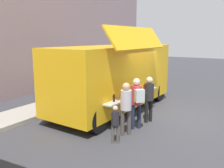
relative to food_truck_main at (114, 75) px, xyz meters
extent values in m
plane|color=#38383D|center=(0.39, -2.12, -1.50)|extent=(60.00, 60.00, 0.00)
cube|color=#EDAB15|center=(0.00, 0.02, 0.01)|extent=(6.49, 2.58, 2.44)
cube|color=#EDAB15|center=(-0.70, -1.38, 1.57)|extent=(3.54, 0.74, 0.80)
cube|color=black|center=(-0.69, -1.05, 0.31)|extent=(3.34, 0.24, 1.10)
cube|color=#B7B7BC|center=(-0.70, -1.26, -0.56)|extent=(3.53, 0.50, 0.05)
cylinder|color=black|center=(-1.97, -1.17, -0.41)|extent=(0.07, 0.07, 0.24)
cylinder|color=red|center=(-1.54, -1.25, -0.42)|extent=(0.08, 0.08, 0.23)
cylinder|color=red|center=(-1.14, -1.24, -0.43)|extent=(0.06, 0.06, 0.20)
cylinder|color=orange|center=(-0.71, -1.21, -0.43)|extent=(0.08, 0.08, 0.22)
cylinder|color=black|center=(-0.29, -1.29, -0.41)|extent=(0.08, 0.08, 0.26)
cylinder|color=red|center=(0.16, -1.32, -0.42)|extent=(0.07, 0.07, 0.23)
cylinder|color=#CFE2FA|center=(0.59, -1.26, -0.43)|extent=(0.08, 0.08, 0.21)
cube|color=black|center=(3.14, -0.11, 0.45)|extent=(0.16, 1.97, 1.07)
cylinder|color=black|center=(2.54, 0.92, -1.05)|extent=(0.90, 0.28, 0.90)
cylinder|color=black|center=(2.45, -1.09, -1.05)|extent=(0.90, 0.28, 0.90)
cylinder|color=black|center=(-2.45, 1.13, -1.05)|extent=(0.90, 0.28, 0.90)
cylinder|color=black|center=(-2.54, -0.88, -1.05)|extent=(0.90, 0.28, 0.90)
cylinder|color=#2F5E39|center=(3.86, 2.32, -1.07)|extent=(0.60, 0.60, 0.88)
cylinder|color=black|center=(-0.78, -1.84, -1.09)|extent=(0.13, 0.13, 0.83)
cylinder|color=black|center=(-0.57, -1.92, -1.09)|extent=(0.13, 0.13, 0.83)
cylinder|color=#252526|center=(-0.68, -1.88, -0.36)|extent=(0.34, 0.34, 0.63)
sphere|color=beige|center=(-0.68, -1.88, 0.07)|extent=(0.23, 0.23, 0.23)
cylinder|color=#1E253B|center=(-1.61, -1.70, -1.07)|extent=(0.14, 0.14, 0.86)
cylinder|color=#1E253B|center=(-1.44, -1.86, -1.07)|extent=(0.14, 0.14, 0.86)
cylinder|color=#B83643|center=(-1.52, -1.78, -0.32)|extent=(0.36, 0.36, 0.65)
sphere|color=beige|center=(-1.52, -1.78, 0.13)|extent=(0.24, 0.24, 0.24)
cube|color=silver|center=(-1.71, -1.98, -0.29)|extent=(0.35, 0.34, 0.42)
cylinder|color=#4A4442|center=(-2.28, -1.67, -1.09)|extent=(0.13, 0.13, 0.84)
cylinder|color=#4A4442|center=(-2.11, -1.82, -1.09)|extent=(0.13, 0.13, 0.84)
cylinder|color=silver|center=(-2.20, -1.75, -0.35)|extent=(0.35, 0.35, 0.63)
sphere|color=tan|center=(-2.20, -1.75, 0.08)|extent=(0.23, 0.23, 0.23)
cylinder|color=#4C4A44|center=(-2.94, -1.71, -1.22)|extent=(0.09, 0.09, 0.56)
cylinder|color=#4C4A44|center=(-2.86, -1.84, -1.22)|extent=(0.09, 0.09, 0.56)
cylinder|color=#242226|center=(-2.90, -1.78, -0.73)|extent=(0.23, 0.23, 0.42)
sphere|color=#D9A786|center=(-2.90, -1.78, -0.44)|extent=(0.16, 0.16, 0.16)
camera|label=1|loc=(-8.67, -5.20, 1.57)|focal=38.71mm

